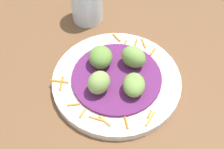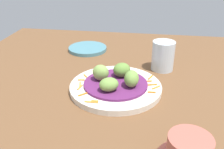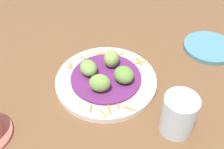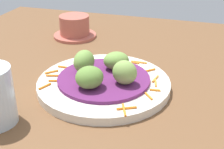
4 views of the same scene
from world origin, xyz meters
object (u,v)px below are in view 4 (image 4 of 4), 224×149
guac_scoop_back (125,72)px  main_plate (104,84)px  guac_scoop_left (116,61)px  guac_scoop_right (89,77)px  guac_scoop_center (84,61)px  terracotta_bowl (75,28)px

guac_scoop_back → main_plate: bearing=-14.9°
guac_scoop_left → guac_scoop_right: bearing=75.1°
main_plate → guac_scoop_center: (4.68, -1.25, 3.91)cm
terracotta_bowl → guac_scoop_center: bearing=117.3°
guac_scoop_center → guac_scoop_back: 9.69cm
main_plate → terracotta_bowl: 31.95cm
guac_scoop_back → terracotta_bowl: size_ratio=0.39×
guac_scoop_back → guac_scoop_left: bearing=-59.9°
guac_scoop_center → terracotta_bowl: size_ratio=0.43×
guac_scoop_center → terracotta_bowl: 28.50cm
main_plate → guac_scoop_back: bearing=165.1°
main_plate → guac_scoop_center: guac_scoop_center is taller
guac_scoop_right → terracotta_bowl: (16.46, -31.21, -1.68)cm
guac_scoop_left → guac_scoop_right: guac_scoop_right is taller
guac_scoop_back → terracotta_bowl: 35.73cm
main_plate → guac_scoop_left: size_ratio=4.97×
guac_scoop_left → guac_scoop_right: (2.50, 9.36, 0.25)cm
main_plate → terracotta_bowl: terracotta_bowl is taller
terracotta_bowl → guac_scoop_back: bearing=128.9°
guac_scoop_left → guac_scoop_center: 6.87cm
main_plate → guac_scoop_back: (-4.68, 1.25, 3.93)cm
guac_scoop_right → guac_scoop_center: bearing=-59.9°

